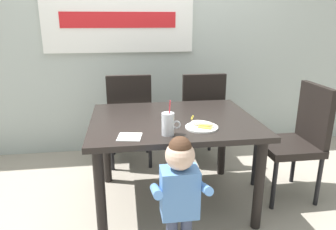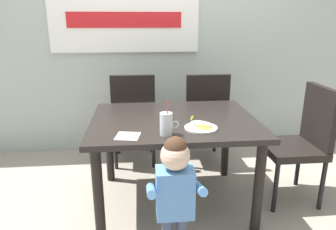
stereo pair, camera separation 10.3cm
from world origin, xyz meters
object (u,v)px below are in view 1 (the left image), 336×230
dining_chair_left (130,115)px  milk_cup (168,125)px  toddler_standing (180,187)px  dining_chair_far (299,135)px  dining_chair_right (200,113)px  peeled_banana (203,124)px  dining_table (173,130)px  snack_plate (202,127)px  paper_napkin (130,137)px

dining_chair_left → milk_cup: bearing=101.9°
toddler_standing → dining_chair_far: bearing=30.0°
dining_chair_right → milk_cup: (-0.48, -1.05, 0.25)m
dining_chair_left → dining_chair_far: same height
dining_chair_left → peeled_banana: size_ratio=5.73×
dining_chair_left → toddler_standing: (0.25, -1.42, -0.02)m
dining_table → dining_chair_left: (-0.32, 0.75, -0.09)m
milk_cup → snack_plate: milk_cup is taller
paper_napkin → snack_plate: bearing=11.6°
dining_table → milk_cup: bearing=-104.4°
toddler_standing → snack_plate: bearing=61.3°
dining_chair_far → toddler_standing: 1.29m
dining_chair_right → peeled_banana: (-0.23, -0.95, 0.22)m
dining_table → toddler_standing: size_ratio=1.50×
dining_chair_left → peeled_banana: (0.49, -0.99, 0.22)m
snack_plate → paper_napkin: (-0.50, -0.10, -0.00)m
dining_chair_right → toddler_standing: 1.45m
toddler_standing → paper_napkin: 0.47m
dining_chair_right → toddler_standing: (-0.46, -1.38, -0.02)m
dining_table → dining_chair_left: dining_chair_left is taller
dining_chair_right → paper_napkin: size_ratio=6.40×
snack_plate → milk_cup: bearing=-159.0°
milk_cup → dining_chair_far: bearing=15.6°
peeled_banana → paper_napkin: peeled_banana is taller
milk_cup → peeled_banana: bearing=21.5°
dining_table → milk_cup: (-0.09, -0.34, 0.16)m
dining_chair_right → dining_chair_far: bearing=131.5°
peeled_banana → dining_table: bearing=125.1°
dining_table → snack_plate: snack_plate is taller
milk_cup → snack_plate: bearing=21.0°
milk_cup → peeled_banana: 0.28m
toddler_standing → milk_cup: size_ratio=3.41×
paper_napkin → milk_cup: bearing=1.6°
snack_plate → dining_chair_left: bearing=115.8°
dining_chair_right → milk_cup: bearing=65.3°
dining_table → peeled_banana: 0.32m
dining_chair_left → paper_napkin: dining_chair_left is taller
toddler_standing → milk_cup: (-0.02, 0.32, 0.27)m
dining_chair_left → paper_napkin: 1.12m
toddler_standing → paper_napkin: toddler_standing is taller
snack_plate → toddler_standing: bearing=-118.7°
dining_table → dining_chair_left: 0.82m
milk_cup → dining_chair_right: bearing=65.3°
dining_chair_left → snack_plate: dining_chair_left is taller
snack_plate → dining_table: bearing=123.3°
dining_table → dining_chair_far: 1.05m
toddler_standing → milk_cup: 0.42m
snack_plate → paper_napkin: snack_plate is taller
peeled_banana → milk_cup: bearing=-158.5°
dining_chair_left → dining_chair_far: (1.37, -0.78, 0.00)m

